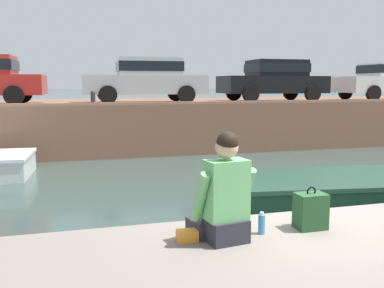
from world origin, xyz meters
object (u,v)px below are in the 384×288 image
(car_centre_black, at_px, (274,79))
(bottle_drink, at_px, (262,224))
(car_left_inner_silver, at_px, (146,78))
(mooring_bollard_mid, at_px, (93,97))
(backpack_on_ledge, at_px, (310,211))
(person_seated_left, at_px, (224,199))

(car_centre_black, relative_size, bottle_drink, 19.59)
(car_left_inner_silver, xyz_separation_m, mooring_bollard_mid, (-1.90, -1.46, -0.61))
(backpack_on_ledge, bearing_deg, mooring_bollard_mid, 98.60)
(car_centre_black, height_order, backpack_on_ledge, car_centre_black)
(mooring_bollard_mid, height_order, backpack_on_ledge, mooring_bollard_mid)
(bottle_drink, bearing_deg, car_centre_black, 63.37)
(person_seated_left, bearing_deg, mooring_bollard_mid, 93.56)
(car_left_inner_silver, bearing_deg, car_centre_black, 0.02)
(car_centre_black, bearing_deg, bottle_drink, -116.63)
(person_seated_left, relative_size, backpack_on_ledge, 2.37)
(person_seated_left, relative_size, bottle_drink, 4.73)
(car_left_inner_silver, bearing_deg, bottle_drink, -94.37)
(car_centre_black, bearing_deg, mooring_bollard_mid, -167.88)
(car_left_inner_silver, xyz_separation_m, bottle_drink, (-0.88, -11.55, -1.47))
(car_left_inner_silver, xyz_separation_m, car_centre_black, (4.91, 0.00, -0.00))
(bottle_drink, bearing_deg, backpack_on_ledge, 2.46)
(car_left_inner_silver, distance_m, bottle_drink, 11.68)
(car_centre_black, bearing_deg, car_left_inner_silver, -179.98)
(bottle_drink, bearing_deg, car_left_inner_silver, 85.63)
(car_centre_black, relative_size, mooring_bollard_mid, 8.98)
(car_left_inner_silver, relative_size, bottle_drink, 20.93)
(mooring_bollard_mid, bearing_deg, bottle_drink, -84.24)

